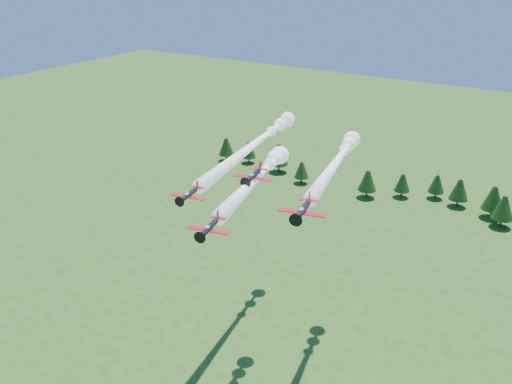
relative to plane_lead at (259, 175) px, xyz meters
The scene contains 5 objects.
plane_lead is the anchor object (origin of this frame).
plane_left 20.16m from the plane_lead, 123.36° to the left, with size 13.62×54.74×3.70m.
plane_right 18.08m from the plane_lead, 60.79° to the left, with size 13.89×45.04×3.70m.
plane_slot 3.97m from the plane_lead, 74.57° to the right, with size 7.18×7.86×2.51m.
treeline 105.09m from the plane_lead, 87.78° to the left, with size 166.08×18.08×11.32m.
Camera 1 is at (48.22, -72.47, 81.56)m, focal length 40.00 mm.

